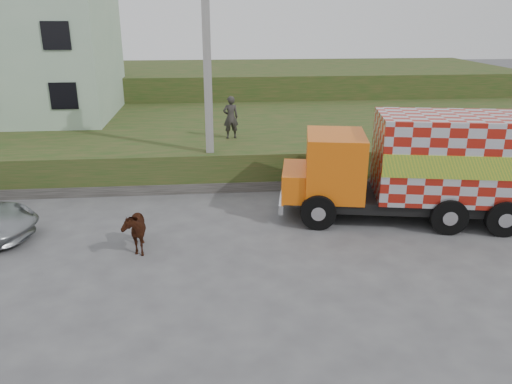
{
  "coord_description": "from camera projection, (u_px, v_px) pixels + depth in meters",
  "views": [
    {
      "loc": [
        -0.99,
        -14.36,
        6.63
      ],
      "look_at": [
        0.4,
        0.37,
        1.3
      ],
      "focal_mm": 35.0,
      "sensor_mm": 36.0,
      "label": 1
    }
  ],
  "objects": [
    {
      "name": "building",
      "position": [
        11.0,
        57.0,
        25.46
      ],
      "size": [
        10.0,
        8.0,
        6.0
      ],
      "primitive_type": "cube",
      "color": "#A5C0A3",
      "rests_on": "embankment"
    },
    {
      "name": "ground",
      "position": [
        244.0,
        235.0,
        15.79
      ],
      "size": [
        120.0,
        120.0,
        0.0
      ],
      "primitive_type": "plane",
      "color": "#474749",
      "rests_on": "ground"
    },
    {
      "name": "embankment",
      "position": [
        230.0,
        138.0,
        24.9
      ],
      "size": [
        40.0,
        12.0,
        1.5
      ],
      "primitive_type": "cube",
      "color": "#204316",
      "rests_on": "ground"
    },
    {
      "name": "cow",
      "position": [
        133.0,
        229.0,
        14.62
      ],
      "size": [
        0.99,
        1.67,
        1.32
      ],
      "primitive_type": "imported",
      "rotation": [
        0.0,
        0.0,
        0.19
      ],
      "color": "#351D0D",
      "rests_on": "ground"
    },
    {
      "name": "embankment_far",
      "position": [
        222.0,
        88.0,
        35.89
      ],
      "size": [
        40.0,
        12.0,
        3.0
      ],
      "primitive_type": "cube",
      "color": "#204316",
      "rests_on": "ground"
    },
    {
      "name": "utility_pole",
      "position": [
        208.0,
        85.0,
        18.63
      ],
      "size": [
        1.2,
        0.3,
        8.0
      ],
      "color": "gray",
      "rests_on": "ground"
    },
    {
      "name": "retaining_strip",
      "position": [
        186.0,
        187.0,
        19.48
      ],
      "size": [
        16.0,
        0.5,
        0.4
      ],
      "primitive_type": "cube",
      "color": "#595651",
      "rests_on": "ground"
    },
    {
      "name": "pedestrian",
      "position": [
        231.0,
        117.0,
        21.35
      ],
      "size": [
        0.73,
        0.55,
        1.82
      ],
      "primitive_type": "imported",
      "rotation": [
        0.0,
        0.0,
        3.32
      ],
      "color": "#2D2B28",
      "rests_on": "embankment"
    },
    {
      "name": "cargo_truck",
      "position": [
        417.0,
        166.0,
        16.5
      ],
      "size": [
        8.33,
        4.02,
        3.57
      ],
      "rotation": [
        0.0,
        0.0,
        -0.19
      ],
      "color": "black",
      "rests_on": "ground"
    }
  ]
}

